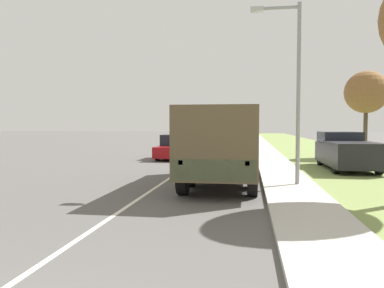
{
  "coord_description": "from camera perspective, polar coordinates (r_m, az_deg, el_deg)",
  "views": [
    {
      "loc": [
        3.09,
        -1.83,
        2.1
      ],
      "look_at": [
        0.87,
        12.9,
        1.36
      ],
      "focal_mm": 35.0,
      "sensor_mm": 36.0,
      "label": 1
    }
  ],
  "objects": [
    {
      "name": "sidewalk_right",
      "position": [
        41.91,
        10.49,
        -0.0
      ],
      "size": [
        1.8,
        120.0,
        0.12
      ],
      "color": "beige",
      "rests_on": "ground"
    },
    {
      "name": "lamp_post",
      "position": [
        13.17,
        14.94,
        10.14
      ],
      "size": [
        1.69,
        0.24,
        6.06
      ],
      "color": "gray",
      "rests_on": "sidewalk_right"
    },
    {
      "name": "car_second_ahead",
      "position": [
        39.9,
        7.08,
        0.7
      ],
      "size": [
        1.85,
        4.22,
        1.38
      ],
      "color": "silver",
      "rests_on": "ground"
    },
    {
      "name": "pickup_truck",
      "position": [
        19.38,
        22.39,
        -0.99
      ],
      "size": [
        2.01,
        5.32,
        1.76
      ],
      "color": "black",
      "rests_on": "grass_strip_right"
    },
    {
      "name": "tree_mid_right",
      "position": [
        27.14,
        25.02,
        7.13
      ],
      "size": [
        2.76,
        2.76,
        5.65
      ],
      "color": "#4C3D2D",
      "rests_on": "grass_strip_right"
    },
    {
      "name": "lane_centre_stripe",
      "position": [
        42.0,
        4.34,
        -0.04
      ],
      "size": [
        0.12,
        120.0,
        0.0
      ],
      "color": "silver",
      "rests_on": "ground"
    },
    {
      "name": "grass_strip_right",
      "position": [
        42.29,
        16.46,
        -0.11
      ],
      "size": [
        7.0,
        120.0,
        0.02
      ],
      "color": "olive",
      "rests_on": "ground"
    },
    {
      "name": "car_nearest_ahead",
      "position": [
        23.84,
        -2.38,
        -0.56
      ],
      "size": [
        1.93,
        4.84,
        1.52
      ],
      "color": "maroon",
      "rests_on": "ground"
    },
    {
      "name": "military_truck",
      "position": [
        13.35,
        4.64,
        0.41
      ],
      "size": [
        2.38,
        6.94,
        2.66
      ],
      "color": "#545B3D",
      "rests_on": "ground"
    },
    {
      "name": "ground_plane",
      "position": [
        42.0,
        4.34,
        -0.04
      ],
      "size": [
        180.0,
        180.0,
        0.0
      ],
      "primitive_type": "plane",
      "color": "#565451"
    }
  ]
}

